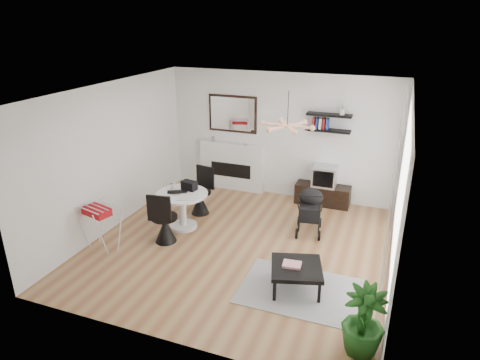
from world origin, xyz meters
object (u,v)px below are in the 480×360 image
at_px(fireplace, 232,161).
at_px(crt_tv, 325,176).
at_px(stroller, 310,212).
at_px(potted_plant, 363,321).
at_px(coffee_table, 296,269).
at_px(drying_rack, 101,226).
at_px(tv_console, 323,195).
at_px(dining_table, 182,205).

relative_size(fireplace, crt_tv, 4.39).
height_order(crt_tv, stroller, stroller).
bearing_deg(potted_plant, coffee_table, 136.91).
distance_m(crt_tv, drying_rack, 4.54).
bearing_deg(coffee_table, stroller, 96.25).
distance_m(tv_console, crt_tv, 0.43).
height_order(drying_rack, potted_plant, potted_plant).
distance_m(tv_console, coffee_table, 3.18).
height_order(dining_table, drying_rack, drying_rack).
bearing_deg(stroller, dining_table, -171.82).
relative_size(stroller, potted_plant, 1.01).
bearing_deg(tv_console, dining_table, -138.66).
xyz_separation_m(crt_tv, drying_rack, (-3.22, -3.19, -0.21)).
height_order(crt_tv, coffee_table, crt_tv).
xyz_separation_m(tv_console, stroller, (-0.01, -1.31, 0.17)).
height_order(fireplace, dining_table, fireplace).
bearing_deg(dining_table, potted_plant, -31.28).
height_order(stroller, coffee_table, stroller).
bearing_deg(crt_tv, coffee_table, -86.76).
bearing_deg(crt_tv, fireplace, 176.35).
relative_size(tv_console, crt_tv, 2.32).
bearing_deg(fireplace, tv_console, -3.59).
distance_m(dining_table, drying_rack, 1.51).
xyz_separation_m(crt_tv, stroller, (-0.02, -1.31, -0.25)).
distance_m(crt_tv, stroller, 1.33).
bearing_deg(tv_console, crt_tv, -11.40).
distance_m(stroller, potted_plant, 3.08).
bearing_deg(stroller, tv_console, 80.80).
relative_size(tv_console, dining_table, 1.19).
distance_m(fireplace, drying_rack, 3.51).
distance_m(tv_console, dining_table, 3.04).
bearing_deg(fireplace, dining_table, -94.03).
xyz_separation_m(dining_table, potted_plant, (3.50, -2.13, -0.02)).
bearing_deg(drying_rack, crt_tv, 59.78).
height_order(dining_table, coffee_table, dining_table).
bearing_deg(drying_rack, potted_plant, 3.14).
bearing_deg(coffee_table, drying_rack, -179.57).
distance_m(tv_console, stroller, 1.32).
distance_m(fireplace, dining_table, 2.15).
relative_size(fireplace, potted_plant, 2.41).
distance_m(tv_console, potted_plant, 4.31).
distance_m(fireplace, stroller, 2.58).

